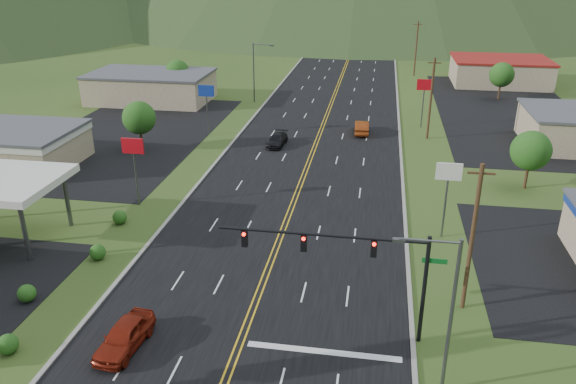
% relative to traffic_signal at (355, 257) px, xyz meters
% --- Properties ---
extents(traffic_signal, '(13.10, 0.43, 7.00)m').
position_rel_traffic_signal_xyz_m(traffic_signal, '(0.00, 0.00, 0.00)').
color(traffic_signal, black).
rests_on(traffic_signal, ground).
extents(streetlight_east, '(3.28, 0.25, 9.00)m').
position_rel_traffic_signal_xyz_m(streetlight_east, '(4.70, -4.00, -0.15)').
color(streetlight_east, '#59595E').
rests_on(streetlight_east, ground).
extents(streetlight_west, '(3.28, 0.25, 9.00)m').
position_rel_traffic_signal_xyz_m(streetlight_west, '(-18.16, 56.00, -0.15)').
color(streetlight_west, '#59595E').
rests_on(streetlight_west, ground).
extents(building_west_mid, '(14.40, 10.40, 4.10)m').
position_rel_traffic_signal_xyz_m(building_west_mid, '(-38.48, 24.00, -3.06)').
color(building_west_mid, '#CDB18E').
rests_on(building_west_mid, ground).
extents(building_west_far, '(18.40, 11.40, 4.50)m').
position_rel_traffic_signal_xyz_m(building_west_far, '(-34.48, 54.00, -3.07)').
color(building_west_far, '#CDB18E').
rests_on(building_west_far, ground).
extents(building_east_far, '(16.40, 12.40, 4.50)m').
position_rel_traffic_signal_xyz_m(building_east_far, '(21.52, 76.00, -3.07)').
color(building_east_far, '#CDB18E').
rests_on(building_east_far, ground).
extents(pole_sign_west_a, '(2.00, 0.18, 6.40)m').
position_rel_traffic_signal_xyz_m(pole_sign_west_a, '(-20.48, 16.00, -0.28)').
color(pole_sign_west_a, '#59595E').
rests_on(pole_sign_west_a, ground).
extents(pole_sign_west_b, '(2.00, 0.18, 6.40)m').
position_rel_traffic_signal_xyz_m(pole_sign_west_b, '(-20.48, 38.00, -0.28)').
color(pole_sign_west_b, '#59595E').
rests_on(pole_sign_west_b, ground).
extents(pole_sign_east_a, '(2.00, 0.18, 6.40)m').
position_rel_traffic_signal_xyz_m(pole_sign_east_a, '(6.52, 14.00, -0.28)').
color(pole_sign_east_a, '#59595E').
rests_on(pole_sign_east_a, ground).
extents(pole_sign_east_b, '(2.00, 0.18, 6.40)m').
position_rel_traffic_signal_xyz_m(pole_sign_east_b, '(6.52, 46.00, -0.28)').
color(pole_sign_east_b, '#59595E').
rests_on(pole_sign_east_b, ground).
extents(tree_west_a, '(3.84, 3.84, 5.82)m').
position_rel_traffic_signal_xyz_m(tree_west_a, '(-26.48, 31.00, -1.44)').
color(tree_west_a, '#382314').
rests_on(tree_west_a, ground).
extents(tree_west_b, '(3.84, 3.84, 5.82)m').
position_rel_traffic_signal_xyz_m(tree_west_b, '(-31.48, 58.00, -1.44)').
color(tree_west_b, '#382314').
rests_on(tree_west_b, ground).
extents(tree_east_a, '(3.84, 3.84, 5.82)m').
position_rel_traffic_signal_xyz_m(tree_east_a, '(15.52, 26.00, -1.44)').
color(tree_east_a, '#382314').
rests_on(tree_east_a, ground).
extents(tree_east_b, '(3.84, 3.84, 5.82)m').
position_rel_traffic_signal_xyz_m(tree_east_b, '(19.52, 64.00, -1.44)').
color(tree_east_b, '#382314').
rests_on(tree_east_b, ground).
extents(utility_pole_a, '(1.60, 0.28, 10.00)m').
position_rel_traffic_signal_xyz_m(utility_pole_a, '(7.02, 4.00, -0.20)').
color(utility_pole_a, '#382314').
rests_on(utility_pole_a, ground).
extents(utility_pole_b, '(1.60, 0.28, 10.00)m').
position_rel_traffic_signal_xyz_m(utility_pole_b, '(7.02, 41.00, -0.20)').
color(utility_pole_b, '#382314').
rests_on(utility_pole_b, ground).
extents(utility_pole_c, '(1.60, 0.28, 10.00)m').
position_rel_traffic_signal_xyz_m(utility_pole_c, '(7.02, 81.00, -0.20)').
color(utility_pole_c, '#382314').
rests_on(utility_pole_c, ground).
extents(utility_pole_d, '(1.60, 0.28, 10.00)m').
position_rel_traffic_signal_xyz_m(utility_pole_d, '(7.02, 121.00, -0.20)').
color(utility_pole_d, '#382314').
rests_on(utility_pole_d, ground).
extents(car_red_near, '(2.38, 4.98, 1.64)m').
position_rel_traffic_signal_xyz_m(car_red_near, '(-12.98, -3.50, -4.51)').
color(car_red_near, maroon).
rests_on(car_red_near, ground).
extents(car_dark_mid, '(2.22, 4.77, 1.35)m').
position_rel_traffic_signal_xyz_m(car_dark_mid, '(-11.03, 35.13, -4.66)').
color(car_dark_mid, black).
rests_on(car_dark_mid, ground).
extents(car_red_far, '(1.97, 5.07, 1.64)m').
position_rel_traffic_signal_xyz_m(car_red_far, '(-1.21, 41.82, -4.51)').
color(car_red_far, maroon).
rests_on(car_red_far, ground).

